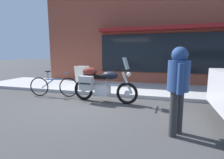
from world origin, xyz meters
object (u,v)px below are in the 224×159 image
Objects in this scene: parked_bicycle at (54,86)px; pedestrian_walking at (178,81)px; sandwich_board_sign at (82,76)px; touring_motorcycle at (100,83)px.

parked_bicycle is 1.08× the size of pedestrian_walking.
sandwich_board_sign is (0.26, 1.73, 0.18)m from parked_bicycle.
parked_bicycle is 1.76m from sandwich_board_sign.
pedestrian_walking is (2.13, -1.69, 0.42)m from touring_motorcycle.
touring_motorcycle reaches higher than sandwich_board_sign.
pedestrian_walking reaches higher than parked_bicycle.
touring_motorcycle is 1.86m from parked_bicycle.
parked_bicycle is 4.43m from pedestrian_walking.
touring_motorcycle is at bearing 141.47° from pedestrian_walking.
sandwich_board_sign is at bearing 81.49° from parked_bicycle.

